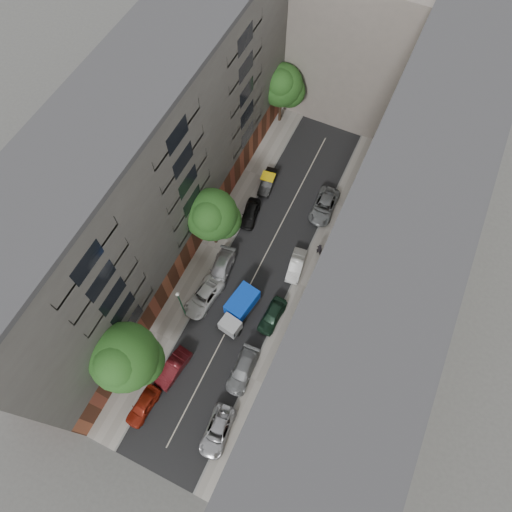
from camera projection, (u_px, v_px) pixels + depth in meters
The scene contains 24 objects.
ground at pixel (259, 267), 48.96m from camera, with size 120.00×120.00×0.00m, color #4C4C49.
road_surface at pixel (259, 267), 48.95m from camera, with size 8.00×44.00×0.02m, color black.
sidewalk_left at pixel (214, 248), 49.94m from camera, with size 3.00×44.00×0.15m, color gray.
sidewalk_right at pixel (307, 287), 47.84m from camera, with size 3.00×44.00×0.15m, color gray.
building_left at pixel (152, 176), 42.14m from camera, with size 8.00×44.00×20.00m, color #4A4745.
building_right at pixel (379, 266), 37.93m from camera, with size 8.00×44.00×20.00m, color #B9AE90.
building_endcap at pixel (362, 35), 52.38m from camera, with size 18.00×12.00×18.00m, color slate.
tarp_truck at pixel (239, 309), 45.42m from camera, with size 2.87×5.45×2.38m.
car_left_0 at pixel (143, 406), 41.84m from camera, with size 1.62×4.02×1.37m, color maroon.
car_left_1 at pixel (173, 368), 43.38m from camera, with size 1.49×4.28×1.41m, color #4C0F13.
car_left_2 at pixel (203, 297), 46.65m from camera, with size 2.31×5.01×1.39m, color silver.
car_left_3 at pixel (221, 269), 48.07m from camera, with size 2.02×4.97×1.44m, color silver.
car_left_4 at pixel (250, 213), 51.24m from camera, with size 1.63×4.05×1.38m, color black.
car_left_5 at pixel (268, 182), 53.24m from camera, with size 1.37×3.94×1.30m, color black.
car_right_0 at pixel (217, 431), 40.87m from camera, with size 2.20×4.78×1.33m, color #AEAEB3.
car_right_1 at pixel (243, 370), 43.30m from camera, with size 1.93×4.76×1.38m, color gray.
car_right_2 at pixel (272, 315), 45.75m from camera, with size 1.68×4.17×1.42m, color black.
car_right_3 at pixel (296, 265), 48.33m from camera, with size 1.41×4.04×1.33m, color silver.
car_right_4 at pixel (324, 206), 51.63m from camera, with size 2.41×5.23×1.45m, color slate.
tree_near at pixel (125, 359), 37.95m from camera, with size 6.06×5.89×9.61m.
tree_mid at pixel (212, 217), 45.34m from camera, with size 5.56×5.33×8.29m.
tree_far at pixel (282, 87), 53.27m from camera, with size 5.29×5.02×8.29m.
lamp_post at pixel (181, 302), 43.14m from camera, with size 0.36×0.36×5.79m.
pedestrian at pixel (319, 249), 48.72m from camera, with size 0.68×0.45×1.87m, color black.
Camera 1 is at (8.60, -19.18, 44.24)m, focal length 32.00 mm.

